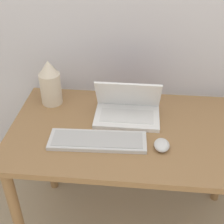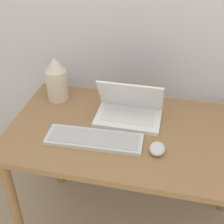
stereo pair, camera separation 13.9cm
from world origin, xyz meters
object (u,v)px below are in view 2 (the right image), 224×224
object	(u,v)px
keyboard	(94,139)
mouse	(157,149)
vase	(56,79)
laptop	(129,110)

from	to	relation	value
keyboard	mouse	xyz separation A→B (m)	(0.28, -0.01, 0.01)
keyboard	mouse	world-z (taller)	mouse
vase	mouse	bearing A→B (deg)	-29.12
keyboard	vase	bearing A→B (deg)	133.10
laptop	vase	distance (m)	0.42
keyboard	mouse	bearing A→B (deg)	-2.46
keyboard	laptop	bearing A→B (deg)	60.63
mouse	laptop	bearing A→B (deg)	125.93
laptop	vase	bearing A→B (deg)	167.33
mouse	keyboard	bearing A→B (deg)	177.54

